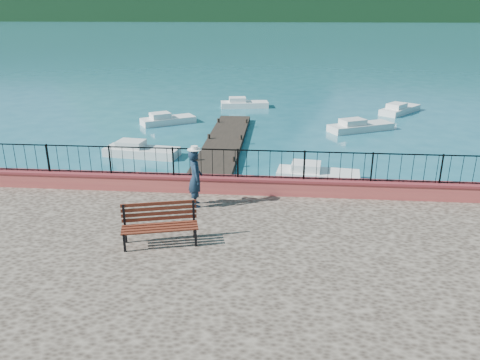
% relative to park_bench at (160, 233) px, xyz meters
% --- Properties ---
extents(ground, '(2000.00, 2000.00, 0.00)m').
position_rel_park_bench_xyz_m(ground, '(2.01, 0.14, -1.53)').
color(ground, '#19596B').
rests_on(ground, ground).
extents(parapet, '(28.00, 0.46, 0.58)m').
position_rel_park_bench_xyz_m(parapet, '(2.01, 3.84, -0.04)').
color(parapet, '#B74B42').
rests_on(parapet, promenade).
extents(railing, '(27.00, 0.05, 0.95)m').
position_rel_park_bench_xyz_m(railing, '(2.01, 3.84, 0.73)').
color(railing, black).
rests_on(railing, parapet).
extents(dock, '(2.00, 16.00, 0.30)m').
position_rel_park_bench_xyz_m(dock, '(0.01, 12.14, -1.38)').
color(dock, '#2D231C').
rests_on(dock, ground).
extents(far_forest, '(900.00, 60.00, 18.00)m').
position_rel_park_bench_xyz_m(far_forest, '(2.01, 300.14, 7.47)').
color(far_forest, black).
rests_on(far_forest, ground).
extents(park_bench, '(2.09, 1.13, 1.11)m').
position_rel_park_bench_xyz_m(park_bench, '(0.00, 0.00, 0.00)').
color(park_bench, black).
rests_on(park_bench, promenade).
extents(person, '(0.63, 0.78, 1.85)m').
position_rel_park_bench_xyz_m(person, '(0.49, 2.66, 0.60)').
color(person, '#102132').
rests_on(person, promenade).
extents(hat, '(0.44, 0.44, 0.12)m').
position_rel_park_bench_xyz_m(hat, '(0.49, 2.66, 1.58)').
color(hat, white).
rests_on(hat, person).
extents(boat_0, '(3.95, 1.79, 0.80)m').
position_rel_park_bench_xyz_m(boat_0, '(-3.97, 11.56, -1.13)').
color(boat_0, silver).
rests_on(boat_0, ground).
extents(boat_1, '(3.69, 1.72, 0.80)m').
position_rel_park_bench_xyz_m(boat_1, '(4.80, 8.67, -1.13)').
color(boat_1, silver).
rests_on(boat_1, ground).
extents(boat_2, '(4.27, 3.02, 0.80)m').
position_rel_park_bench_xyz_m(boat_2, '(8.05, 17.98, -1.13)').
color(boat_2, silver).
rests_on(boat_2, ground).
extents(boat_3, '(3.63, 2.96, 0.80)m').
position_rel_park_bench_xyz_m(boat_3, '(-4.29, 18.74, -1.13)').
color(boat_3, silver).
rests_on(boat_3, ground).
extents(boat_4, '(3.74, 1.83, 0.80)m').
position_rel_park_bench_xyz_m(boat_4, '(0.27, 24.65, -1.13)').
color(boat_4, silver).
rests_on(boat_4, ground).
extents(boat_5, '(3.50, 3.88, 0.80)m').
position_rel_park_bench_xyz_m(boat_5, '(11.71, 23.63, -1.13)').
color(boat_5, silver).
rests_on(boat_5, ground).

